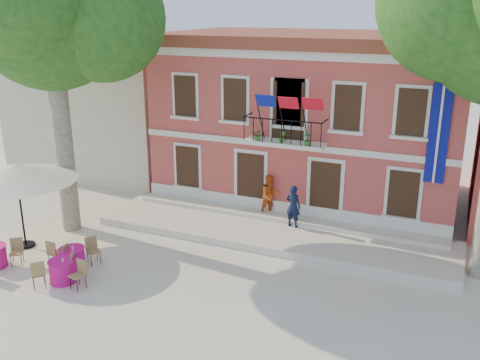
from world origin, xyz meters
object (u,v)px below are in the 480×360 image
(cafe_table_0, at_px, (72,258))
(cafe_table_1, at_px, (63,270))
(patio_umbrella, at_px, (16,173))
(plane_tree_west, at_px, (49,12))
(pedestrian_navy, at_px, (293,206))
(pedestrian_orange, at_px, (270,196))

(cafe_table_0, bearing_deg, cafe_table_1, -69.64)
(patio_umbrella, relative_size, cafe_table_1, 2.37)
(plane_tree_west, height_order, cafe_table_1, plane_tree_west)
(cafe_table_0, bearing_deg, patio_umbrella, 164.92)
(plane_tree_west, bearing_deg, cafe_table_0, -49.43)
(pedestrian_navy, distance_m, cafe_table_0, 8.43)
(patio_umbrella, relative_size, pedestrian_navy, 2.54)
(pedestrian_orange, height_order, cafe_table_0, pedestrian_orange)
(cafe_table_1, bearing_deg, pedestrian_navy, 49.87)
(plane_tree_west, xyz_separation_m, pedestrian_orange, (7.17, 3.79, -7.23))
(pedestrian_orange, bearing_deg, pedestrian_navy, -72.48)
(cafe_table_0, relative_size, cafe_table_1, 1.02)
(pedestrian_navy, bearing_deg, pedestrian_orange, -20.92)
(cafe_table_1, bearing_deg, cafe_table_0, 110.36)
(plane_tree_west, bearing_deg, pedestrian_navy, 20.12)
(plane_tree_west, relative_size, cafe_table_0, 6.10)
(cafe_table_0, bearing_deg, plane_tree_west, 130.57)
(plane_tree_west, xyz_separation_m, patio_umbrella, (-0.49, -2.03, -5.52))
(patio_umbrella, bearing_deg, cafe_table_0, -15.08)
(patio_umbrella, bearing_deg, plane_tree_west, 76.53)
(cafe_table_0, xyz_separation_m, cafe_table_1, (0.31, -0.85, 0.00))
(patio_umbrella, xyz_separation_m, cafe_table_0, (2.89, -0.78, -2.47))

